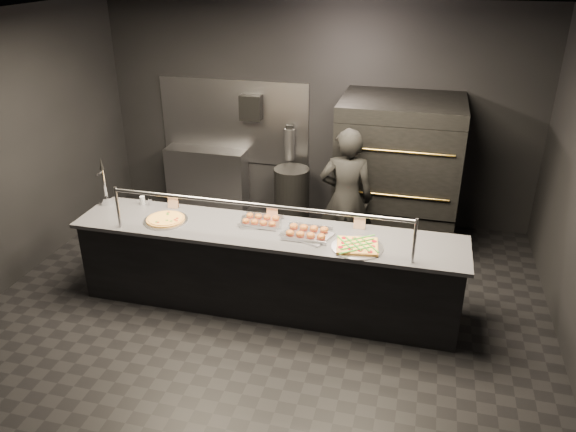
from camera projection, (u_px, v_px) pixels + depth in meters
The scene contains 15 objects.
room at pixel (264, 176), 5.60m from camera, with size 6.04×6.00×3.00m.
service_counter at pixel (267, 268), 6.00m from camera, with size 4.10×0.78×1.37m.
pizza_oven at pixel (397, 172), 7.18m from camera, with size 1.50×1.23×1.91m.
prep_shelf at pixel (207, 178), 8.39m from camera, with size 1.20×0.35×0.90m, color #99999E.
towel_dispenser at pixel (251, 107), 7.82m from camera, with size 0.30×0.20×0.35m, color black.
fire_extinguisher at pixel (290, 144), 7.92m from camera, with size 0.14×0.14×0.51m.
beer_tap at pixel (105, 191), 6.34m from camera, with size 0.14×0.21×0.55m.
round_pizza at pixel (166, 220), 5.99m from camera, with size 0.47×0.47×0.03m.
slider_tray_a at pixel (261, 221), 5.94m from camera, with size 0.48×0.40×0.07m.
slider_tray_b at pixel (307, 233), 5.69m from camera, with size 0.56×0.48×0.07m.
square_pizza at pixel (357, 246), 5.45m from camera, with size 0.50×0.50×0.05m.
condiment_jar at pixel (145, 201), 6.36m from camera, with size 0.15×0.06×0.10m.
tent_cards at pixel (266, 212), 6.03m from camera, with size 2.22×0.04×0.15m.
trash_bin at pixel (292, 196), 7.87m from camera, with size 0.49×0.49×0.82m, color black.
worker at pixel (346, 199), 6.65m from camera, with size 0.63×0.42×1.74m, color black.
Camera 1 is at (1.49, -4.96, 3.55)m, focal length 35.00 mm.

